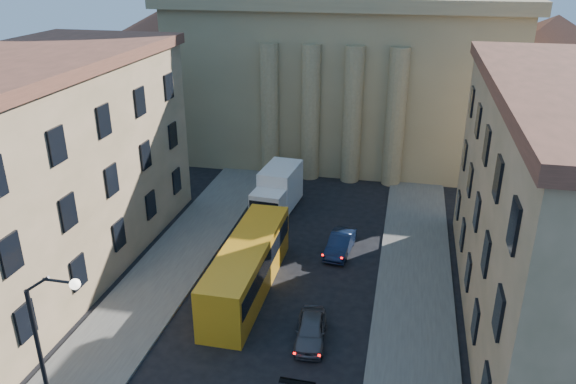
{
  "coord_description": "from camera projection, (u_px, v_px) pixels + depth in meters",
  "views": [
    {
      "loc": [
        7.07,
        -8.68,
        20.63
      ],
      "look_at": [
        0.76,
        20.12,
        8.05
      ],
      "focal_mm": 35.0,
      "sensor_mm": 36.0,
      "label": 1
    }
  ],
  "objects": [
    {
      "name": "city_bus",
      "position": [
        247.0,
        265.0,
        36.61
      ],
      "size": [
        2.89,
        12.24,
        3.45
      ],
      "rotation": [
        0.0,
        0.0,
        -0.0
      ],
      "color": "orange",
      "rests_on": "ground"
    },
    {
      "name": "street_lamp",
      "position": [
        49.0,
        346.0,
        23.77
      ],
      "size": [
        2.62,
        0.44,
        8.83
      ],
      "color": "black",
      "rests_on": "ground"
    },
    {
      "name": "box_truck",
      "position": [
        277.0,
        192.0,
        48.08
      ],
      "size": [
        3.23,
        6.99,
        3.73
      ],
      "rotation": [
        0.0,
        0.0,
        -0.09
      ],
      "color": "silver",
      "rests_on": "ground"
    },
    {
      "name": "building_left",
      "position": [
        35.0,
        168.0,
        37.48
      ],
      "size": [
        11.6,
        26.6,
        14.7
      ],
      "color": "tan",
      "rests_on": "ground"
    },
    {
      "name": "sidewalk_right",
      "position": [
        413.0,
        347.0,
        31.76
      ],
      "size": [
        5.0,
        60.0,
        0.15
      ],
      "primitive_type": "cube",
      "color": "#4E4D48",
      "rests_on": "ground"
    },
    {
      "name": "car_right_distant",
      "position": [
        340.0,
        244.0,
        41.68
      ],
      "size": [
        2.0,
        4.65,
        1.49
      ],
      "primitive_type": "imported",
      "rotation": [
        0.0,
        0.0,
        -0.1
      ],
      "color": "black",
      "rests_on": "ground"
    },
    {
      "name": "car_right_far",
      "position": [
        311.0,
        330.0,
        32.17
      ],
      "size": [
        2.07,
        4.35,
        1.44
      ],
      "primitive_type": "imported",
      "rotation": [
        0.0,
        0.0,
        0.09
      ],
      "color": "#47464B",
      "rests_on": "ground"
    },
    {
      "name": "sidewalk_left",
      "position": [
        136.0,
        310.0,
        35.1
      ],
      "size": [
        5.0,
        60.0,
        0.15
      ],
      "primitive_type": "cube",
      "color": "#4E4D48",
      "rests_on": "ground"
    },
    {
      "name": "church",
      "position": [
        349.0,
        38.0,
        62.46
      ],
      "size": [
        68.02,
        28.76,
        36.6
      ],
      "color": "#81714F",
      "rests_on": "ground"
    }
  ]
}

